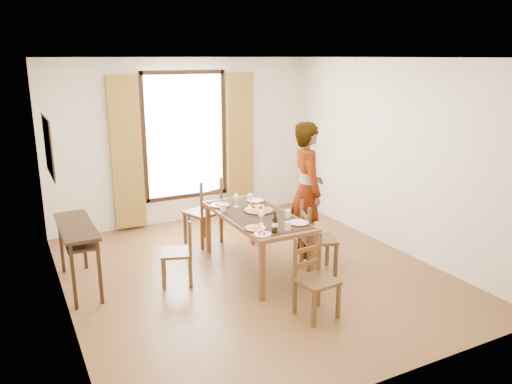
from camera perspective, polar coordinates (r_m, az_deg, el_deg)
name	(u,v)px	position (r m, az deg, el deg)	size (l,w,h in m)	color
ground	(252,273)	(6.55, -0.41, -9.24)	(5.00, 5.00, 0.00)	brown
room_shell	(247,154)	(6.18, -1.02, 4.32)	(4.60, 5.10, 2.74)	white
console_table	(77,234)	(6.29, -19.81, -4.52)	(0.38, 1.20, 0.80)	black
dining_table	(257,219)	(6.44, 0.06, -3.12)	(0.82, 1.75, 0.76)	brown
chair_west	(179,253)	(6.20, -8.81, -6.91)	(0.47, 0.47, 0.85)	#54391C
chair_north	(204,213)	(7.42, -5.91, -2.46)	(0.57, 0.57, 1.01)	#54391C
chair_south	(315,281)	(5.44, 6.77, -10.01)	(0.42, 0.42, 0.87)	#54391C
chair_east	(316,240)	(6.48, 6.91, -5.50)	(0.52, 0.52, 0.93)	#54391C
man	(307,190)	(6.92, 5.87, 0.28)	(0.61, 0.77, 1.88)	gray
plate_sw	(256,227)	(5.86, -0.05, -4.01)	(0.27, 0.27, 0.05)	silver
plate_se	(299,222)	(6.06, 4.92, -3.39)	(0.27, 0.27, 0.05)	silver
plate_nw	(220,204)	(6.77, -4.14, -1.37)	(0.27, 0.27, 0.05)	silver
plate_ne	(255,199)	(6.96, -0.07, -0.85)	(0.27, 0.27, 0.05)	silver
pasta_platter	(259,208)	(6.51, 0.31, -1.80)	(0.40, 0.40, 0.10)	#DE521C
caprese_plate	(262,233)	(5.67, 0.74, -4.74)	(0.20, 0.20, 0.04)	silver
wine_glass_a	(261,217)	(6.00, 0.61, -2.88)	(0.08, 0.08, 0.18)	white
wine_glass_b	(250,199)	(6.73, -0.66, -0.85)	(0.08, 0.08, 0.18)	white
wine_glass_c	(236,200)	(6.69, -2.27, -0.95)	(0.08, 0.08, 0.18)	white
tumbler_a	(288,214)	(6.28, 3.70, -2.49)	(0.07, 0.07, 0.10)	silver
tumbler_b	(223,208)	(6.51, -3.79, -1.83)	(0.07, 0.07, 0.10)	silver
tumbler_c	(288,226)	(5.83, 3.65, -3.88)	(0.07, 0.07, 0.10)	silver
wine_bottle	(275,222)	(5.71, 2.17, -3.49)	(0.07, 0.07, 0.25)	black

